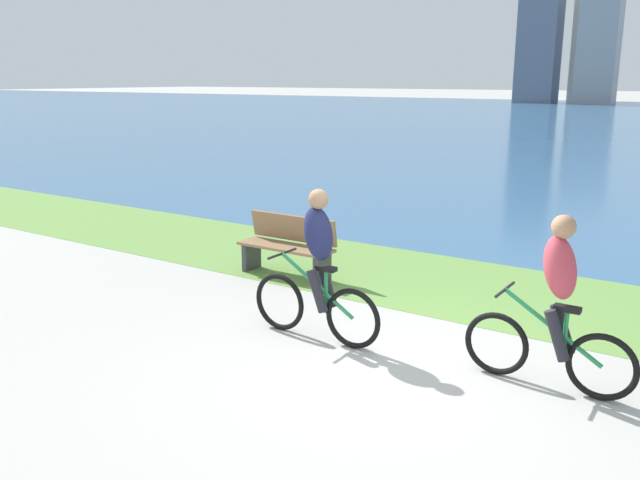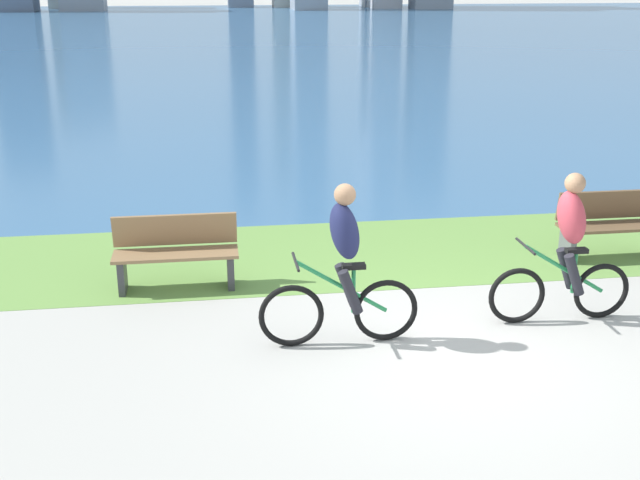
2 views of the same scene
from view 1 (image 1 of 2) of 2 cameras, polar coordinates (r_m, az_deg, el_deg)
The scene contains 5 objects.
ground_plane at distance 6.81m, azimuth 5.73°, elevation -11.24°, with size 300.00×300.00×0.00m, color #B2AFA8.
grass_strip_bayside at distance 9.47m, azimuth 14.55°, elevation -4.30°, with size 120.00×2.79×0.01m, color #6B9947.
cyclist_lead at distance 7.30m, azimuth -0.24°, elevation -2.35°, with size 1.67×0.52×1.72m.
cyclist_trailing at distance 6.53m, azimuth 19.58°, elevation -5.22°, with size 1.63×0.52×1.68m.
bench_far_along_path at distance 9.80m, azimuth -2.78°, elevation -0.53°, with size 1.50×0.47×0.90m.
Camera 1 is at (2.84, -5.48, 2.88)m, focal length 37.19 mm.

